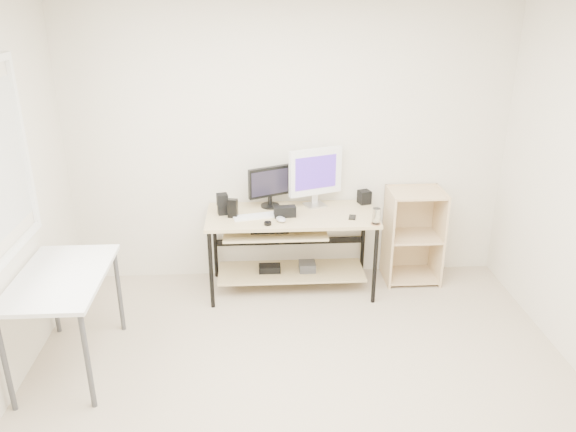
% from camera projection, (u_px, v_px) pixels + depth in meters
% --- Properties ---
extents(room, '(4.01, 4.01, 2.62)m').
position_uv_depth(room, '(286.00, 227.00, 3.24)').
color(room, '#B8A68D').
rests_on(room, ground).
extents(desk, '(1.50, 0.65, 0.75)m').
position_uv_depth(desk, '(289.00, 236.00, 5.04)').
color(desk, tan).
rests_on(desk, ground).
extents(side_table, '(0.60, 1.00, 0.75)m').
position_uv_depth(side_table, '(62.00, 286.00, 3.92)').
color(side_table, white).
rests_on(side_table, ground).
extents(shelf_unit, '(0.50, 0.40, 0.90)m').
position_uv_depth(shelf_unit, '(412.00, 234.00, 5.28)').
color(shelf_unit, '#DABB88').
rests_on(shelf_unit, ground).
extents(black_monitor, '(0.39, 0.21, 0.38)m').
position_uv_depth(black_monitor, '(270.00, 184.00, 5.05)').
color(black_monitor, black).
rests_on(black_monitor, desk).
extents(white_imac, '(0.49, 0.22, 0.54)m').
position_uv_depth(white_imac, '(315.00, 173.00, 5.03)').
color(white_imac, silver).
rests_on(white_imac, desk).
extents(keyboard, '(0.45, 0.22, 0.02)m').
position_uv_depth(keyboard, '(258.00, 216.00, 4.89)').
color(keyboard, white).
rests_on(keyboard, desk).
extents(mouse, '(0.11, 0.14, 0.04)m').
position_uv_depth(mouse, '(281.00, 219.00, 4.79)').
color(mouse, '#B5B5BA').
rests_on(mouse, desk).
extents(center_speaker, '(0.20, 0.10, 0.09)m').
position_uv_depth(center_speaker, '(285.00, 212.00, 4.88)').
color(center_speaker, black).
rests_on(center_speaker, desk).
extents(speaker_left, '(0.11, 0.11, 0.19)m').
position_uv_depth(speaker_left, '(222.00, 204.00, 4.92)').
color(speaker_left, black).
rests_on(speaker_left, desk).
extents(speaker_right, '(0.13, 0.13, 0.12)m').
position_uv_depth(speaker_right, '(364.00, 197.00, 5.18)').
color(speaker_right, black).
rests_on(speaker_right, desk).
extents(audio_controller, '(0.09, 0.07, 0.17)m').
position_uv_depth(audio_controller, '(233.00, 208.00, 4.86)').
color(audio_controller, black).
rests_on(audio_controller, desk).
extents(volume_puck, '(0.08, 0.08, 0.03)m').
position_uv_depth(volume_puck, '(268.00, 223.00, 4.72)').
color(volume_puck, black).
rests_on(volume_puck, desk).
extents(smartphone, '(0.08, 0.12, 0.01)m').
position_uv_depth(smartphone, '(352.00, 217.00, 4.88)').
color(smartphone, black).
rests_on(smartphone, desk).
extents(coaster, '(0.11, 0.11, 0.01)m').
position_uv_depth(coaster, '(376.00, 224.00, 4.74)').
color(coaster, '#A06F48').
rests_on(coaster, desk).
extents(drinking_glass, '(0.09, 0.09, 0.14)m').
position_uv_depth(drinking_glass, '(376.00, 216.00, 4.72)').
color(drinking_glass, white).
rests_on(drinking_glass, coaster).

